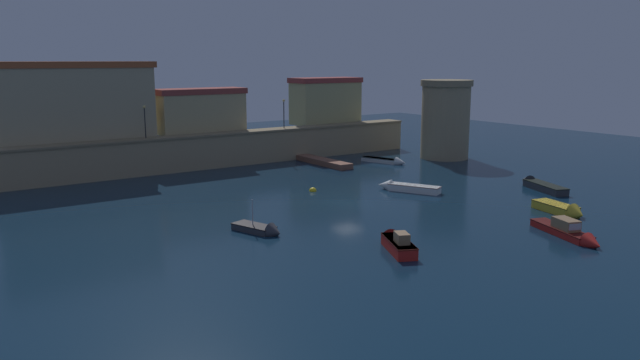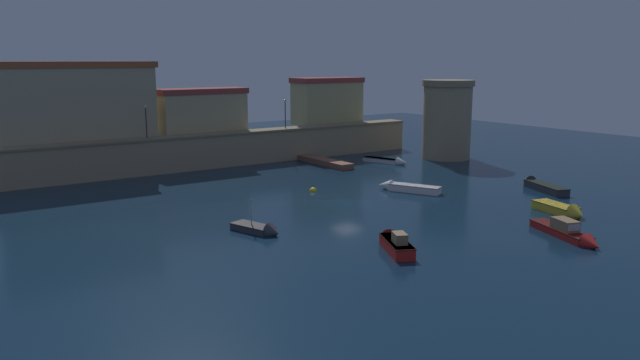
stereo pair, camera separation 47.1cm
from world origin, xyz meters
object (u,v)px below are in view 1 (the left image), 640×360
Objects in this scene: moored_boat_5 at (262,229)px; mooring_buoy_0 at (313,191)px; moored_boat_1 at (387,161)px; moored_boat_2 at (405,187)px; moored_boat_3 at (570,233)px; moored_boat_0 at (563,209)px; fortress_tower at (445,119)px; moored_boat_4 at (539,185)px; quay_lamp_0 at (145,117)px; moored_boat_6 at (396,242)px; quay_lamp_1 at (284,109)px.

moored_boat_5 is 6.29× the size of mooring_buoy_0.
moored_boat_1 is 0.99× the size of moored_boat_2.
moored_boat_2 is 19.46m from moored_boat_3.
moored_boat_0 reaches higher than moored_boat_1.
fortress_tower is 10.36m from moored_boat_1.
moored_boat_1 is 21.18m from moored_boat_4.
quay_lamp_0 is 0.58× the size of moored_boat_2.
fortress_tower is 23.19m from moored_boat_2.
moored_boat_0 is 29.13m from moored_boat_1.
moored_boat_6 is at bearing 125.48° from moored_boat_4.
moored_boat_4 is (13.38, 12.26, -0.03)m from moored_boat_3.
moored_boat_0 is 25.91m from moored_boat_5.
moored_boat_3 is at bearing -39.91° from moored_boat_0.
quay_lamp_0 is 46.82m from moored_boat_3.
moored_boat_5 is (-29.26, -19.01, -0.02)m from moored_boat_1.
moored_boat_3 is 25.48m from mooring_buoy_0.
fortress_tower is 38.25m from moored_boat_3.
moored_boat_3 is at bearing -122.27° from fortress_tower.
quay_lamp_1 is at bearing -154.98° from moored_boat_1.
moored_boat_1 is (5.21, 28.66, -0.10)m from moored_boat_0.
fortress_tower is at bearing 166.89° from moored_boat_3.
moored_boat_6 is at bearing -94.30° from moored_boat_3.
quay_lamp_1 is 0.80× the size of moored_boat_5.
moored_boat_0 is at bearing -117.41° from fortress_tower.
moored_boat_5 reaches higher than moored_boat_0.
quay_lamp_0 is at bearing 180.00° from quay_lamp_1.
moored_boat_6 is (-13.84, -14.03, 0.12)m from moored_boat_2.
mooring_buoy_0 is at bearing -60.99° from quay_lamp_0.
quay_lamp_0 is 45.23m from moored_boat_0.
fortress_tower is 1.91× the size of moored_boat_0.
quay_lamp_1 reaches higher than quay_lamp_0.
fortress_tower is 1.90× the size of moored_boat_6.
fortress_tower is 31.27m from moored_boat_0.
moored_boat_5 is 10.58m from moored_boat_6.
quay_lamp_0 reaches higher than moored_boat_4.
quay_lamp_1 reaches higher than moored_boat_3.
mooring_buoy_0 is at bearing -164.43° from fortress_tower.
moored_boat_1 is 0.88× the size of moored_boat_3.
quay_lamp_0 is at bearing -137.34° from moored_boat_0.
moored_boat_6 is (4.14, -38.00, -6.13)m from quay_lamp_0.
quay_lamp_1 is at bearing 127.74° from moored_boat_5.
moored_boat_5 reaches higher than moored_boat_6.
moored_boat_0 is at bearing -59.77° from quay_lamp_0.
moored_boat_3 is 23.01m from moored_boat_5.
fortress_tower is 2.76× the size of quay_lamp_1.
fortress_tower is 1.62× the size of moored_boat_1.
moored_boat_0 is at bearing 171.36° from moored_boat_2.
quay_lamp_1 is 0.69× the size of moored_boat_6.
moored_boat_1 is at bearing -14.95° from moored_boat_6.
moored_boat_3 is 18.15m from moored_boat_4.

